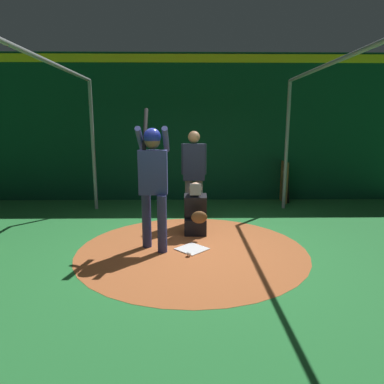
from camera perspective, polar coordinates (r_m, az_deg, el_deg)
The scene contains 10 objects.
ground_plane at distance 5.58m, azimuth -0.00°, elevation -9.61°, with size 27.87×27.87×0.00m, color #287A38.
dirt_circle at distance 5.58m, azimuth -0.00°, elevation -9.58°, with size 3.67×3.67×0.01m, color #B76033.
home_plate at distance 5.57m, azimuth -0.00°, elevation -9.50°, with size 0.42×0.42×0.01m, color white.
batter at distance 5.33m, azimuth -6.54°, elevation 2.65°, with size 0.68×0.49×2.25m.
catcher at distance 6.21m, azimuth 0.60°, elevation -3.72°, with size 0.58×0.40×0.97m.
umpire at distance 6.74m, azimuth 0.31°, elevation 3.33°, with size 0.23×0.49×1.86m.
back_wall at distance 9.03m, azimuth -0.37°, elevation 10.62°, with size 0.23×11.87×3.75m.
cage_frame at distance 5.21m, azimuth -0.00°, elevation 12.40°, with size 5.58×4.58×2.99m.
bat_rack at distance 9.26m, azimuth 15.04°, elevation 1.57°, with size 0.82×0.19×1.05m.
baseball_0 at distance 5.28m, azimuth -0.54°, elevation -10.34°, with size 0.07×0.07×0.07m, color white.
Camera 1 is at (5.21, -0.08, 1.99)m, focal length 31.86 mm.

